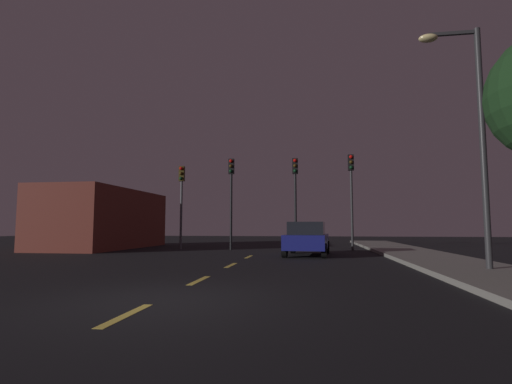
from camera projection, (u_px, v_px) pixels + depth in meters
ground_plane at (234, 264)px, 13.90m from camera, size 80.00×80.00×0.00m
sidewalk_curb_right at (454, 265)px, 12.82m from camera, size 3.00×40.00×0.15m
lane_stripe_nearest at (126, 315)px, 5.82m from camera, size 0.16×1.60×0.01m
lane_stripe_second at (199, 280)px, 9.56m from camera, size 0.16×1.60×0.01m
lane_stripe_third at (231, 265)px, 13.31m from camera, size 0.16×1.60×0.01m
lane_stripe_fourth at (249, 257)px, 17.05m from camera, size 0.16×1.60×0.01m
traffic_signal_far_left at (181, 191)px, 22.97m from camera, size 0.32×0.38×4.97m
traffic_signal_center_left at (231, 186)px, 22.55m from camera, size 0.32×0.38×5.34m
traffic_signal_center_right at (295, 186)px, 22.00m from camera, size 0.32×0.38×5.28m
traffic_signal_far_right at (351, 184)px, 21.55m from camera, size 0.32×0.38×5.41m
car_stopped_ahead at (307, 239)px, 17.85m from camera, size 2.19×4.07×1.56m
street_lamp_right at (472, 124)px, 11.30m from camera, size 1.77×0.36×7.29m
storefront_left at (104, 219)px, 24.11m from camera, size 4.32×9.47×3.62m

